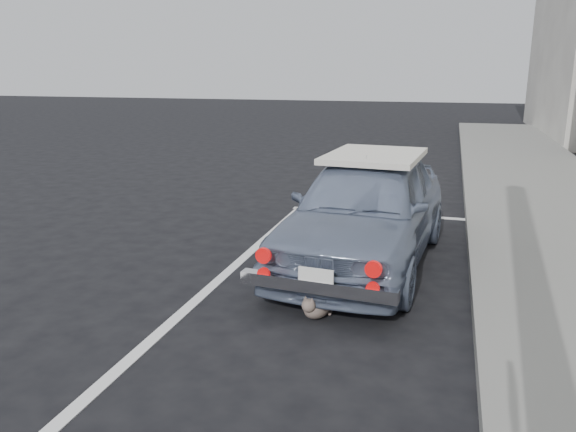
{
  "coord_description": "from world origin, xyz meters",
  "views": [
    {
      "loc": [
        1.48,
        -2.45,
        2.29
      ],
      "look_at": [
        -0.15,
        3.2,
        0.75
      ],
      "focal_mm": 35.0,
      "sensor_mm": 36.0,
      "label": 1
    }
  ],
  "objects": [
    {
      "name": "cat",
      "position": [
        0.38,
        2.34,
        0.12
      ],
      "size": [
        0.32,
        0.46,
        0.26
      ],
      "rotation": [
        0.0,
        0.0,
        -0.34
      ],
      "color": "#695C50",
      "rests_on": "ground"
    },
    {
      "name": "retro_coupe",
      "position": [
        0.57,
        4.1,
        0.67
      ],
      "size": [
        1.88,
        4.01,
        1.33
      ],
      "rotation": [
        0.0,
        0.0,
        -0.08
      ],
      "color": "slate",
      "rests_on": "ground"
    },
    {
      "name": "pline_front",
      "position": [
        0.5,
        6.5,
        0.0
      ],
      "size": [
        3.0,
        0.12,
        0.01
      ],
      "primitive_type": "cube",
      "color": "silver",
      "rests_on": "ground"
    },
    {
      "name": "pline_side",
      "position": [
        -0.9,
        3.0,
        0.0
      ],
      "size": [
        0.12,
        7.0,
        0.01
      ],
      "primitive_type": "cube",
      "color": "silver",
      "rests_on": "ground"
    }
  ]
}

